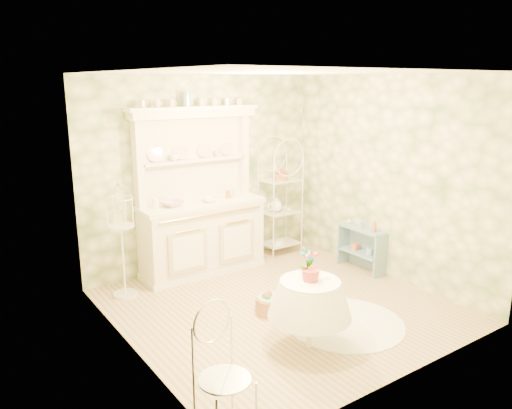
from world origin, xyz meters
TOP-DOWN VIEW (x-y plane):
  - floor at (0.00, 0.00)m, footprint 3.60×3.60m
  - ceiling at (0.00, 0.00)m, footprint 3.60×3.60m
  - wall_left at (-1.80, 0.00)m, footprint 3.60×3.60m
  - wall_right at (1.80, 0.00)m, footprint 3.60×3.60m
  - wall_back at (0.00, 1.80)m, footprint 3.60×3.60m
  - wall_front at (0.00, -1.80)m, footprint 3.60×3.60m
  - kitchen_dresser at (-0.20, 1.52)m, footprint 1.87×0.61m
  - bakers_rack at (1.19, 1.56)m, footprint 0.55×0.40m
  - side_shelf at (1.68, 0.30)m, footprint 0.33×0.74m
  - round_table at (-0.33, -0.91)m, footprint 0.84×0.84m
  - cafe_chair at (-1.68, -1.51)m, footprint 0.47×0.47m
  - birdcage_stand at (-1.40, 1.34)m, footprint 0.32×0.32m
  - floor_basket at (-0.20, -0.07)m, footprint 0.38×0.38m
  - lace_rug at (0.32, -0.76)m, footprint 1.61×1.61m
  - bowl_floral at (-0.64, 1.52)m, footprint 0.36×0.36m
  - bowl_white at (-0.11, 1.46)m, footprint 0.24×0.24m
  - cup_left at (-0.51, 1.67)m, footprint 0.15×0.15m
  - cup_right at (0.16, 1.68)m, footprint 0.12×0.12m
  - potted_geranium at (-0.35, -0.87)m, footprint 0.20×0.16m
  - bottle_amber at (1.68, 0.09)m, footprint 0.08×0.08m
  - bottle_blue at (1.67, 0.32)m, footprint 0.05×0.05m
  - bottle_glass at (1.68, 0.57)m, footprint 0.07×0.07m

SIDE VIEW (x-z plane):
  - floor at x=0.00m, z-range 0.00..0.00m
  - lace_rug at x=0.32m, z-range 0.00..0.01m
  - floor_basket at x=-0.20m, z-range 0.00..0.19m
  - side_shelf at x=1.68m, z-range 0.00..0.62m
  - round_table at x=-0.33m, z-range 0.00..0.74m
  - cafe_chair at x=-1.68m, z-range 0.00..0.91m
  - bottle_glass at x=1.68m, z-range 0.60..0.69m
  - bottle_blue at x=1.67m, z-range 0.60..0.71m
  - birdcage_stand at x=-1.40m, z-range 0.00..1.33m
  - bottle_amber at x=1.68m, z-range 0.60..0.77m
  - potted_geranium at x=-0.35m, z-range 0.68..1.02m
  - bakers_rack at x=1.19m, z-range 0.00..1.74m
  - bowl_floral at x=-0.64m, z-range 0.98..1.05m
  - bowl_white at x=-0.11m, z-range 0.98..1.05m
  - kitchen_dresser at x=-0.20m, z-range 0.00..2.29m
  - wall_left at x=-1.80m, z-range 1.35..1.35m
  - wall_right at x=1.80m, z-range 1.35..1.35m
  - wall_back at x=0.00m, z-range 1.35..1.35m
  - wall_front at x=0.00m, z-range 1.35..1.35m
  - cup_left at x=-0.51m, z-range 1.56..1.66m
  - cup_right at x=0.16m, z-range 1.57..1.65m
  - ceiling at x=0.00m, z-range 2.70..2.70m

